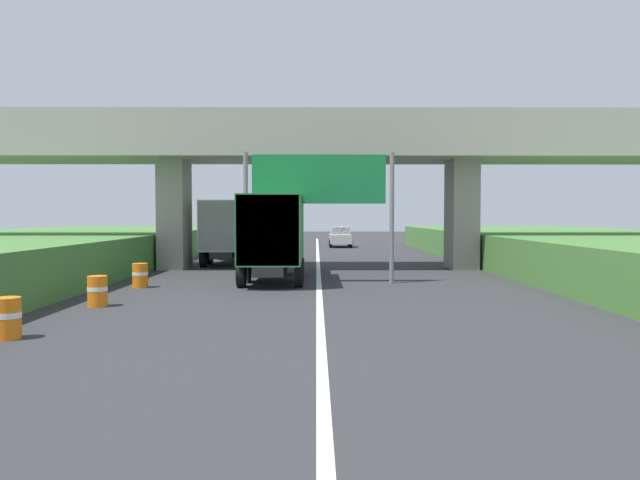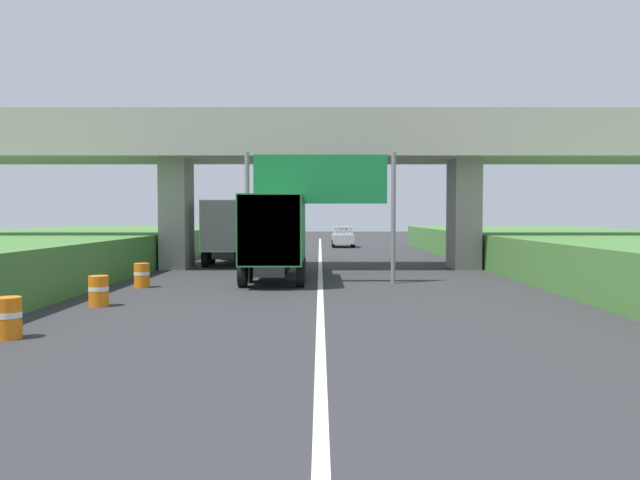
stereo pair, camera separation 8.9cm
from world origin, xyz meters
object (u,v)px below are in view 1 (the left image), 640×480
truck_white (230,229)px  construction_barrel_4 (140,275)px  overhead_highway_sign (319,187)px  truck_green (274,233)px  car_silver (340,237)px  construction_barrel_3 (97,291)px  construction_barrel_2 (7,318)px

truck_white → construction_barrel_4: 11.27m
overhead_highway_sign → construction_barrel_4: 7.49m
truck_white → truck_green: same height
car_silver → construction_barrel_3: car_silver is taller
truck_white → construction_barrel_2: bearing=-95.3°
truck_white → construction_barrel_3: bearing=-96.0°
truck_green → construction_barrel_4: size_ratio=8.11×
truck_white → construction_barrel_3: 15.74m
construction_barrel_4 → truck_green: bearing=26.3°
construction_barrel_2 → construction_barrel_4: 9.11m
overhead_highway_sign → construction_barrel_3: bearing=-137.8°
truck_green → car_silver: truck_green is taller
truck_white → car_silver: 18.60m
truck_green → construction_barrel_3: 8.48m
overhead_highway_sign → car_silver: overhead_highway_sign is taller
truck_white → construction_barrel_4: size_ratio=8.11×
car_silver → overhead_highway_sign: bearing=-94.1°
truck_white → car_silver: bearing=68.6°
construction_barrel_2 → construction_barrel_3: 4.56m
overhead_highway_sign → truck_green: 2.77m
truck_green → construction_barrel_3: bearing=-124.1°
overhead_highway_sign → car_silver: 27.21m
truck_white → construction_barrel_2: (-1.88, -20.14, -1.47)m
construction_barrel_4 → construction_barrel_3: bearing=-88.7°
construction_barrel_2 → construction_barrel_3: size_ratio=1.00×
truck_green → construction_barrel_4: truck_green is taller
construction_barrel_3 → construction_barrel_4: size_ratio=1.00×
construction_barrel_2 → car_silver: bearing=77.0°
overhead_highway_sign → construction_barrel_3: size_ratio=6.53×
construction_barrel_2 → construction_barrel_4: (0.15, 9.11, 0.00)m
overhead_highway_sign → construction_barrel_2: size_ratio=6.53×
construction_barrel_3 → construction_barrel_4: bearing=91.3°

